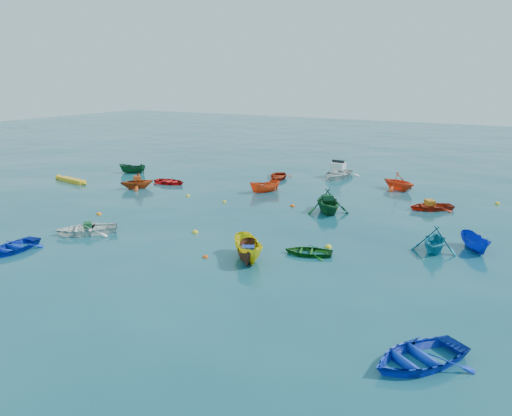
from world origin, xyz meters
The scene contains 33 objects.
ground centered at (0.00, 0.00, 0.00)m, with size 160.00×160.00×0.00m, color #0A3D4F.
dinghy_blue_sw centered at (-7.68, -7.89, 0.00)m, with size 2.23×3.12×0.65m, color #0F30C3.
dinghy_white_near centered at (-6.68, -3.76, 0.00)m, with size 2.52×3.52×0.73m, color white.
sampan_brown_mid centered at (4.03, -2.92, 0.00)m, with size 1.01×2.68×1.04m, color brown.
dinghy_blue_se centered at (13.61, -8.26, 0.00)m, with size 2.55×3.56×0.74m, color #0F35BF.
dinghy_orange_w centered at (-12.45, 6.90, 0.00)m, with size 2.31×2.68×1.41m, color #BE3F11.
sampan_yellow_mid centered at (3.96, -2.74, 0.00)m, with size 1.22×3.24×1.25m, color yellow.
dinghy_green_e centered at (6.32, -0.57, 0.00)m, with size 1.80×2.52×0.52m, color #145616.
dinghy_cyan_se centered at (11.99, 3.22, 0.00)m, with size 2.38×2.76×1.45m, color teal.
dinghy_red_nw centered at (-11.29, 9.73, 0.00)m, with size 2.07×2.89×0.60m, color red.
sampan_orange_n centered at (-2.54, 10.94, 0.00)m, with size 1.03×2.73×1.05m, color #ED4B16.
dinghy_green_n centered at (4.14, 7.65, 0.00)m, with size 2.87×3.33×1.75m, color #135428.
dinghy_red_ne centered at (10.13, 12.03, 0.00)m, with size 2.22×3.10×0.64m, color red.
sampan_blue_far centered at (13.87, 4.43, 0.00)m, with size 0.97×2.59×1.00m, color #0F2BBF.
dinghy_red_far centered at (-4.06, 16.27, 0.00)m, with size 2.27×3.17×0.66m, color #B32A0E.
dinghy_orange_far centered at (6.57, 17.16, 0.00)m, with size 2.58×2.99×1.58m, color #F94417.
sampan_green_far centered at (-17.51, 11.79, 0.00)m, with size 0.96×2.56×0.99m, color #0F4220.
kayak_yellow centered at (-19.25, 6.04, 0.00)m, with size 0.63×4.18×0.43m, color #F2A815, non-canonical shape.
motorboat_white centered at (0.41, 19.56, 0.00)m, with size 3.18×4.45×1.52m, color silver.
tarp_green_a centered at (-6.61, -3.69, 0.51)m, with size 0.59×0.44×0.28m, color #134D22.
tarp_blue_a centered at (4.10, -3.05, 0.67)m, with size 0.63×0.48×0.31m, color navy.
tarp_orange_a centered at (-12.41, 6.94, 0.87)m, with size 0.70×0.53×0.34m, color #B33C12.
tarp_green_b centered at (4.08, 7.73, 1.05)m, with size 0.71×0.53×0.34m, color #114423.
tarp_orange_b centered at (10.05, 11.97, 0.50)m, with size 0.74×0.56×0.36m, color orange.
buoy_ye_a centered at (-1.09, -0.48, 0.00)m, with size 0.37×0.37×0.37m, color yellow.
buoy_or_b centered at (1.88, -3.63, 0.00)m, with size 0.30×0.30×0.30m, color #EE4D0C.
buoy_ye_b centered at (-7.12, 6.79, 0.00)m, with size 0.31×0.31×0.31m, color yellow.
buoy_or_c centered at (-9.13, -0.45, 0.00)m, with size 0.35×0.35×0.35m, color orange.
buoy_ye_c centered at (6.85, 0.94, 0.00)m, with size 0.38×0.38×0.38m, color yellow.
buoy_or_d centered at (4.30, 8.89, 0.00)m, with size 0.31×0.31×0.31m, color #D25A0B.
buoy_ye_d centered at (-3.60, 6.58, 0.00)m, with size 0.30×0.30×0.30m, color yellow.
buoy_or_e centered at (1.34, 7.97, 0.00)m, with size 0.35×0.35×0.35m, color #DD4E0C.
buoy_ye_e centered at (14.09, 15.99, 0.00)m, with size 0.36×0.36×0.36m, color yellow.
Camera 1 is at (16.11, -23.45, 9.13)m, focal length 35.00 mm.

